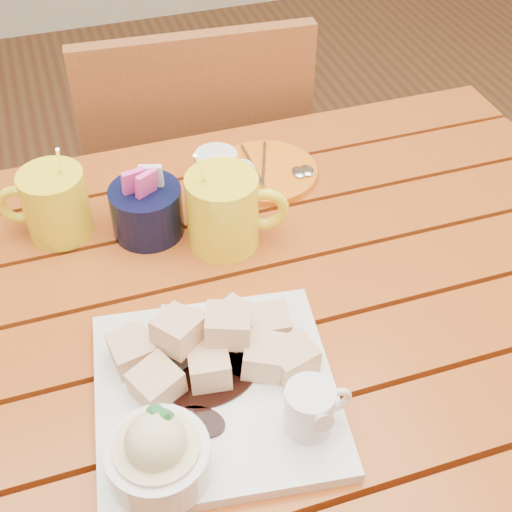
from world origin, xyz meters
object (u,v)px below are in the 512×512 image
object	(u,v)px
dessert_plate	(206,396)
orange_saucer	(267,172)
coffee_mug_right	(225,210)
table	(221,364)
coffee_mug_left	(54,203)
chair_far	(195,186)

from	to	relation	value
dessert_plate	orange_saucer	distance (m)	0.45
coffee_mug_right	orange_saucer	bearing A→B (deg)	65.95
table	dessert_plate	bearing A→B (deg)	-110.68
coffee_mug_left	chair_far	xyz separation A→B (m)	(0.28, 0.37, -0.31)
table	coffee_mug_left	xyz separation A→B (m)	(-0.17, 0.22, 0.16)
dessert_plate	chair_far	world-z (taller)	chair_far
coffee_mug_right	orange_saucer	size ratio (longest dim) A/B	1.01
table	chair_far	bearing A→B (deg)	79.65
coffee_mug_right	dessert_plate	bearing A→B (deg)	-95.86
coffee_mug_right	orange_saucer	distance (m)	0.17
coffee_mug_right	orange_saucer	xyz separation A→B (m)	(0.10, 0.13, -0.05)
dessert_plate	coffee_mug_left	bearing A→B (deg)	108.05
coffee_mug_right	chair_far	bearing A→B (deg)	97.46
chair_far	coffee_mug_left	bearing A→B (deg)	57.03
table	chair_far	size ratio (longest dim) A/B	1.35
coffee_mug_left	coffee_mug_right	xyz separation A→B (m)	(0.22, -0.09, 0.00)
dessert_plate	chair_far	xyz separation A→B (m)	(0.16, 0.73, -0.28)
dessert_plate	orange_saucer	bearing A→B (deg)	62.62
dessert_plate	orange_saucer	size ratio (longest dim) A/B	1.86
dessert_plate	coffee_mug_right	distance (m)	0.29
orange_saucer	chair_far	xyz separation A→B (m)	(-0.04, 0.33, -0.26)
coffee_mug_right	coffee_mug_left	bearing A→B (deg)	171.61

